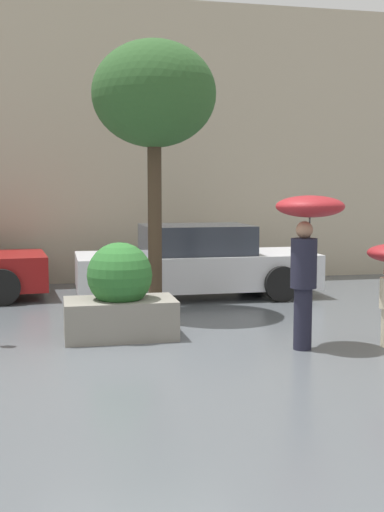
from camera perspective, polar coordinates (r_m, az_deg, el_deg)
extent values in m
plane|color=#51565B|center=(7.76, -4.78, -9.14)|extent=(40.00, 40.00, 0.00)
cube|color=#B7A88E|center=(13.99, -8.38, 9.98)|extent=(18.00, 0.30, 6.00)
cube|color=gray|center=(8.82, -6.40, -5.53)|extent=(1.50, 0.85, 0.53)
sphere|color=#286028|center=(8.72, -6.44, -1.68)|extent=(0.89, 0.89, 0.89)
cylinder|color=#1E1E2D|center=(8.23, 9.82, -5.51)|extent=(0.23, 0.23, 0.79)
cylinder|color=#1E1E2D|center=(8.12, 9.91, -0.63)|extent=(0.33, 0.33, 0.62)
sphere|color=#997056|center=(8.08, 9.96, 2.31)|extent=(0.21, 0.21, 0.21)
cylinder|color=#4C4C51|center=(8.21, 10.40, 2.01)|extent=(0.02, 0.02, 0.67)
ellipsoid|color=maroon|center=(8.20, 10.45, 4.36)|extent=(0.86, 0.86, 0.28)
cube|color=silver|center=(12.08, 0.35, -1.25)|extent=(4.44, 1.77, 0.63)
cube|color=#2D333D|center=(12.02, 0.35, 1.51)|extent=(2.00, 1.50, 0.53)
cylinder|color=black|center=(11.01, -5.67, -2.90)|extent=(0.64, 0.22, 0.64)
cylinder|color=black|center=(12.75, -6.56, -1.68)|extent=(0.64, 0.22, 0.64)
cylinder|color=black|center=(11.64, 7.93, -2.44)|extent=(0.64, 0.22, 0.64)
cylinder|color=black|center=(13.30, 5.32, -1.35)|extent=(0.64, 0.22, 0.64)
cylinder|color=black|center=(11.61, -16.56, -2.66)|extent=(0.66, 0.27, 0.64)
cylinder|color=black|center=(13.36, -16.63, -1.54)|extent=(0.66, 0.27, 0.64)
cylinder|color=#423323|center=(10.33, -3.33, 3.01)|extent=(0.22, 0.22, 2.97)
ellipsoid|color=#2D5628|center=(10.42, -3.40, 14.19)|extent=(1.96, 1.96, 1.67)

